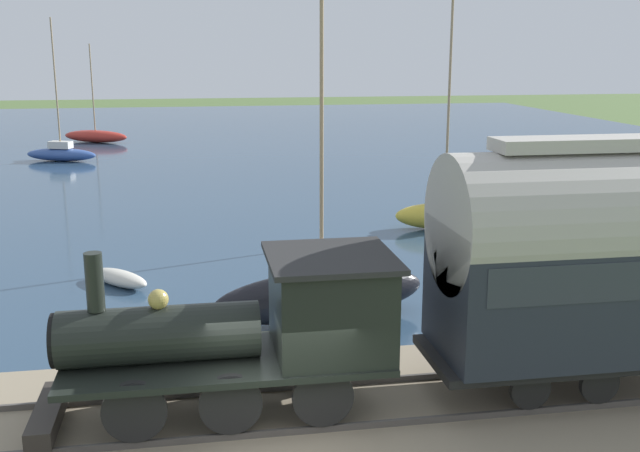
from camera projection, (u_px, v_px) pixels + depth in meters
name	position (u px, v px, depth m)	size (l,w,h in m)	color
harbor_water	(212.00, 147.00, 55.15)	(80.00, 80.00, 0.01)	#2D4760
rail_embankment	(277.00, 425.00, 13.87)	(5.35, 56.00, 0.66)	gray
steam_locomotive	(264.00, 323.00, 13.37)	(2.35, 6.38, 3.07)	black
sailboat_red	(96.00, 136.00, 57.67)	(3.68, 5.46, 7.42)	#B72D23
sailboat_yellow	(445.00, 213.00, 29.90)	(1.84, 4.08, 9.52)	gold
sailboat_black	(322.00, 292.00, 19.79)	(2.35, 6.01, 9.86)	black
sailboat_blue	(61.00, 153.00, 48.08)	(2.70, 4.85, 8.95)	#335199
rowboat_near_shore	(120.00, 278.00, 22.84)	(2.26, 2.15, 0.47)	beige
rowboat_off_pier	(329.00, 250.00, 26.13)	(1.88, 2.17, 0.38)	silver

